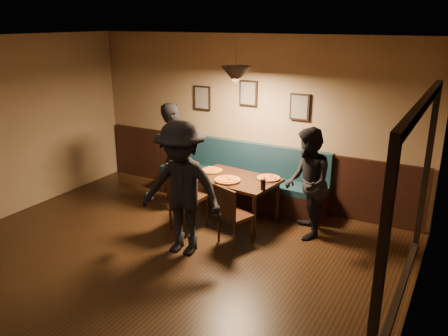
% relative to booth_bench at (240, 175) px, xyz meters
% --- Properties ---
extents(floor, '(7.00, 7.00, 0.00)m').
position_rel_booth_bench_xyz_m(floor, '(0.00, -3.20, -0.50)').
color(floor, black).
rests_on(floor, ground).
extents(ceiling, '(7.00, 7.00, 0.00)m').
position_rel_booth_bench_xyz_m(ceiling, '(0.00, -3.20, 2.30)').
color(ceiling, silver).
rests_on(ceiling, ground).
extents(wall_back, '(6.00, 0.00, 6.00)m').
position_rel_booth_bench_xyz_m(wall_back, '(0.00, 0.30, 0.90)').
color(wall_back, '#8C704F').
rests_on(wall_back, ground).
extents(wall_right, '(0.00, 7.00, 7.00)m').
position_rel_booth_bench_xyz_m(wall_right, '(3.00, -3.20, 0.90)').
color(wall_right, '#8C704F').
rests_on(wall_right, ground).
extents(wainscot, '(5.88, 0.06, 1.00)m').
position_rel_booth_bench_xyz_m(wainscot, '(0.00, 0.27, 0.00)').
color(wainscot, black).
rests_on(wainscot, ground).
extents(booth_bench, '(3.00, 0.60, 1.00)m').
position_rel_booth_bench_xyz_m(booth_bench, '(0.00, 0.00, 0.00)').
color(booth_bench, '#0F232D').
rests_on(booth_bench, ground).
extents(window_frame, '(0.06, 2.56, 1.86)m').
position_rel_booth_bench_xyz_m(window_frame, '(2.96, -2.70, 1.00)').
color(window_frame, black).
rests_on(window_frame, wall_right).
extents(window_glass, '(0.00, 2.40, 2.40)m').
position_rel_booth_bench_xyz_m(window_glass, '(2.93, -2.70, 1.00)').
color(window_glass, black).
rests_on(window_glass, wall_right).
extents(picture_left, '(0.32, 0.04, 0.42)m').
position_rel_booth_bench_xyz_m(picture_left, '(-0.90, 0.27, 1.20)').
color(picture_left, black).
rests_on(picture_left, wall_back).
extents(picture_center, '(0.32, 0.04, 0.42)m').
position_rel_booth_bench_xyz_m(picture_center, '(0.00, 0.27, 1.35)').
color(picture_center, black).
rests_on(picture_center, wall_back).
extents(picture_right, '(0.32, 0.04, 0.42)m').
position_rel_booth_bench_xyz_m(picture_right, '(0.90, 0.27, 1.20)').
color(picture_right, black).
rests_on(picture_right, wall_back).
extents(pendant_lamp, '(0.44, 0.44, 0.25)m').
position_rel_booth_bench_xyz_m(pendant_lamp, '(0.25, -0.65, 1.75)').
color(pendant_lamp, black).
rests_on(pendant_lamp, ceiling).
extents(dining_table, '(1.38, 0.97, 0.69)m').
position_rel_booth_bench_xyz_m(dining_table, '(0.25, -0.65, -0.15)').
color(dining_table, black).
rests_on(dining_table, floor).
extents(chair_near_left, '(0.48, 0.48, 1.04)m').
position_rel_booth_bench_xyz_m(chair_near_left, '(-0.22, -1.26, 0.02)').
color(chair_near_left, black).
rests_on(chair_near_left, floor).
extents(chair_near_right, '(0.49, 0.49, 0.86)m').
position_rel_booth_bench_xyz_m(chair_near_right, '(0.62, -1.35, -0.07)').
color(chair_near_right, black).
rests_on(chair_near_right, floor).
extents(diner_left, '(0.62, 0.75, 1.76)m').
position_rel_booth_bench_xyz_m(diner_left, '(-0.84, -0.68, 0.38)').
color(diner_left, black).
rests_on(diner_left, floor).
extents(diner_right, '(0.88, 0.96, 1.60)m').
position_rel_booth_bench_xyz_m(diner_right, '(1.39, -0.63, 0.30)').
color(diner_right, black).
rests_on(diner_right, floor).
extents(diner_front, '(1.21, 0.75, 1.81)m').
position_rel_booth_bench_xyz_m(diner_front, '(0.12, -1.92, 0.41)').
color(diner_front, black).
rests_on(diner_front, floor).
extents(pizza_a, '(0.41, 0.41, 0.04)m').
position_rel_booth_bench_xyz_m(pizza_a, '(-0.22, -0.56, 0.21)').
color(pizza_a, '#D15F27').
rests_on(pizza_a, dining_table).
extents(pizza_b, '(0.45, 0.45, 0.04)m').
position_rel_booth_bench_xyz_m(pizza_b, '(0.22, -0.84, 0.21)').
color(pizza_b, orange).
rests_on(pizza_b, dining_table).
extents(pizza_c, '(0.41, 0.41, 0.04)m').
position_rel_booth_bench_xyz_m(pizza_c, '(0.72, -0.45, 0.21)').
color(pizza_c, '#BF8024').
rests_on(pizza_c, dining_table).
extents(soda_glass, '(0.08, 0.08, 0.16)m').
position_rel_booth_bench_xyz_m(soda_glass, '(0.83, -0.90, 0.27)').
color(soda_glass, black).
rests_on(soda_glass, dining_table).
extents(tabasco_bottle, '(0.03, 0.03, 0.12)m').
position_rel_booth_bench_xyz_m(tabasco_bottle, '(0.76, -0.70, 0.25)').
color(tabasco_bottle, '#A5050F').
rests_on(tabasco_bottle, dining_table).
extents(napkin_a, '(0.16, 0.16, 0.01)m').
position_rel_booth_bench_xyz_m(napkin_a, '(-0.33, -0.40, 0.19)').
color(napkin_a, '#1E732E').
rests_on(napkin_a, dining_table).
extents(napkin_b, '(0.17, 0.17, 0.01)m').
position_rel_booth_bench_xyz_m(napkin_b, '(-0.32, -0.97, 0.19)').
color(napkin_b, '#1C6A1F').
rests_on(napkin_b, dining_table).
extents(cutlery_set, '(0.21, 0.05, 0.00)m').
position_rel_booth_bench_xyz_m(cutlery_set, '(0.17, -1.03, 0.19)').
color(cutlery_set, silver).
rests_on(cutlery_set, dining_table).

